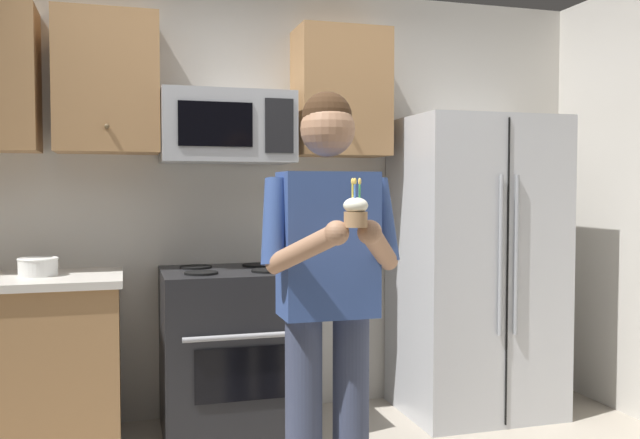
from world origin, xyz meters
The scene contains 8 objects.
wall_back centered at (0.00, 1.75, 1.30)m, with size 4.40×0.10×2.60m, color beige.
oven_range centered at (-0.15, 1.36, 0.46)m, with size 0.76×0.70×0.93m.
microwave centered at (-0.15, 1.48, 1.72)m, with size 0.74×0.41×0.40m.
refrigerator centered at (1.35, 1.32, 0.90)m, with size 0.90×0.75×1.80m.
cabinet_row_upper centered at (-0.72, 1.53, 1.95)m, with size 2.78×0.36×0.76m.
bowl_large_white centered at (-1.15, 1.39, 0.97)m, with size 0.20×0.20×0.09m.
person centered at (0.06, 0.20, 1.00)m, with size 0.60×0.48×1.76m.
cupcake centered at (0.06, -0.13, 1.29)m, with size 0.09×0.09×0.17m.
Camera 1 is at (-0.72, -2.38, 1.37)m, focal length 37.97 mm.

